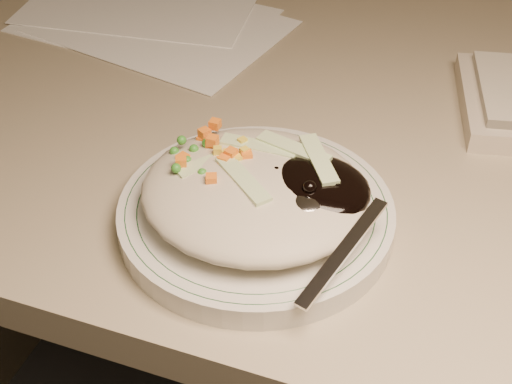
% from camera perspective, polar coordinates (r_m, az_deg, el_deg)
% --- Properties ---
extents(desk, '(1.40, 0.70, 0.74)m').
position_cam_1_polar(desk, '(0.89, 10.00, -5.10)').
color(desk, gray).
rests_on(desk, ground).
extents(plate, '(0.24, 0.24, 0.02)m').
position_cam_1_polar(plate, '(0.62, 0.00, -1.85)').
color(plate, silver).
rests_on(plate, desk).
extents(plate_rim, '(0.23, 0.23, 0.00)m').
position_cam_1_polar(plate_rim, '(0.61, 0.00, -1.15)').
color(plate_rim, '#144723').
rests_on(plate_rim, plate).
extents(meal, '(0.21, 0.19, 0.05)m').
position_cam_1_polar(meal, '(0.60, 0.36, 0.28)').
color(meal, '#B6AC93').
rests_on(meal, plate).
extents(papers, '(0.38, 0.32, 0.00)m').
position_cam_1_polar(papers, '(0.97, -8.50, 13.83)').
color(papers, white).
rests_on(papers, desk).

